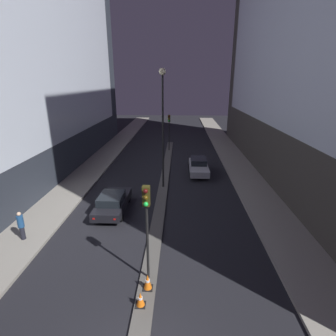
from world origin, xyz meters
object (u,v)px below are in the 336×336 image
object	(u,v)px
street_lamp	(163,110)
traffic_light_near	(147,213)
traffic_light_mid	(169,125)
pedestrian_on_left_sidewalk	(21,225)
car_left_lane	(113,202)
car_right_lane	(198,166)
traffic_cone_near	(140,299)
traffic_cone_far	(148,282)

from	to	relation	value
street_lamp	traffic_light_near	bearing A→B (deg)	-90.00
traffic_light_mid	pedestrian_on_left_sidewalk	bearing A→B (deg)	-109.92
street_lamp	car_left_lane	world-z (taller)	street_lamp
car_right_lane	pedestrian_on_left_sidewalk	world-z (taller)	pedestrian_on_left_sidewalk
traffic_cone_near	traffic_cone_far	xyz separation A→B (m)	(0.19, 0.94, 0.04)
traffic_light_mid	car_right_lane	distance (m)	9.70
traffic_cone_far	car_left_lane	world-z (taller)	car_left_lane
traffic_light_mid	traffic_cone_near	xyz separation A→B (m)	(-0.14, -25.51, -3.09)
street_lamp	traffic_cone_far	world-z (taller)	street_lamp
traffic_cone_near	pedestrian_on_left_sidewalk	distance (m)	8.73
traffic_light_near	car_left_lane	xyz separation A→B (m)	(-3.34, 6.70, -2.81)
street_lamp	pedestrian_on_left_sidewalk	distance (m)	12.71
traffic_light_mid	traffic_cone_near	bearing A→B (deg)	-90.31
car_left_lane	pedestrian_on_left_sidewalk	bearing A→B (deg)	-137.67
traffic_cone_far	traffic_light_near	bearing A→B (deg)	94.27
traffic_light_near	car_right_lane	distance (m)	15.82
car_left_lane	car_right_lane	size ratio (longest dim) A/B	0.97
traffic_light_mid	car_left_lane	bearing A→B (deg)	-100.98
traffic_light_mid	traffic_cone_near	distance (m)	25.70
car_left_lane	pedestrian_on_left_sidewalk	xyz separation A→B (m)	(-4.32, -3.93, 0.37)
traffic_cone_near	pedestrian_on_left_sidewalk	world-z (taller)	pedestrian_on_left_sidewalk
traffic_cone_far	car_right_lane	distance (m)	16.23
street_lamp	traffic_cone_near	world-z (taller)	street_lamp
car_right_lane	car_left_lane	bearing A→B (deg)	-128.08
street_lamp	car_right_lane	distance (m)	7.92
traffic_light_mid	street_lamp	world-z (taller)	street_lamp
traffic_cone_far	pedestrian_on_left_sidewalk	distance (m)	8.46
traffic_light_mid	traffic_cone_near	world-z (taller)	traffic_light_mid
street_lamp	car_right_lane	bearing A→B (deg)	50.21
traffic_light_near	street_lamp	size ratio (longest dim) A/B	0.48
traffic_light_mid	pedestrian_on_left_sidewalk	distance (m)	22.60
traffic_cone_near	car_right_lane	world-z (taller)	car_right_lane
traffic_light_near	street_lamp	distance (m)	11.65
traffic_light_mid	car_left_lane	distance (m)	17.74
car_right_lane	pedestrian_on_left_sidewalk	size ratio (longest dim) A/B	2.75
traffic_light_near	traffic_cone_near	size ratio (longest dim) A/B	7.15
traffic_light_mid	traffic_cone_far	xyz separation A→B (m)	(0.05, -24.57, -3.05)
traffic_light_mid	car_left_lane	world-z (taller)	traffic_light_mid
street_lamp	pedestrian_on_left_sidewalk	size ratio (longest dim) A/B	5.59
car_left_lane	pedestrian_on_left_sidewalk	world-z (taller)	pedestrian_on_left_sidewalk
street_lamp	car_left_lane	distance (m)	8.22
car_left_lane	car_right_lane	xyz separation A→B (m)	(6.67, 8.52, 0.04)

